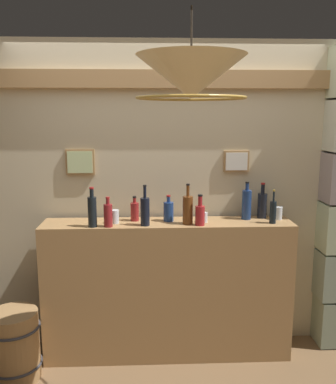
# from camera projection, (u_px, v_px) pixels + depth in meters

# --- Properties ---
(panelled_rear_partition) EXTENTS (3.17, 0.15, 2.54)m
(panelled_rear_partition) POSITION_uv_depth(u_px,v_px,m) (166.00, 190.00, 3.49)
(panelled_rear_partition) COLOR beige
(panelled_rear_partition) RESTS_ON ground
(bar_shelf_unit) EXTENTS (1.97, 0.35, 1.12)m
(bar_shelf_unit) POSITION_uv_depth(u_px,v_px,m) (168.00, 289.00, 3.38)
(bar_shelf_unit) COLOR #9E7547
(bar_shelf_unit) RESTS_ON ground
(liquor_bottle_bourbon) EXTENTS (0.08, 0.08, 0.21)m
(liquor_bottle_bourbon) POSITION_uv_depth(u_px,v_px,m) (169.00, 211.00, 3.30)
(liquor_bottle_bourbon) COLOR navy
(liquor_bottle_bourbon) RESTS_ON bar_shelf_unit
(liquor_bottle_brandy) EXTENTS (0.07, 0.07, 0.20)m
(liquor_bottle_brandy) POSITION_uv_depth(u_px,v_px,m) (135.00, 211.00, 3.31)
(liquor_bottle_brandy) COLOR maroon
(liquor_bottle_brandy) RESTS_ON bar_shelf_unit
(liquor_bottle_vodka) EXTENTS (0.08, 0.08, 0.31)m
(liquor_bottle_vodka) POSITION_uv_depth(u_px,v_px,m) (247.00, 204.00, 3.36)
(liquor_bottle_vodka) COLOR navy
(liquor_bottle_vodka) RESTS_ON bar_shelf_unit
(liquor_bottle_whiskey) EXTENTS (0.07, 0.07, 0.31)m
(liquor_bottle_whiskey) POSITION_uv_depth(u_px,v_px,m) (145.00, 211.00, 3.16)
(liquor_bottle_whiskey) COLOR black
(liquor_bottle_whiskey) RESTS_ON bar_shelf_unit
(liquor_bottle_amaro) EXTENTS (0.05, 0.05, 0.26)m
(liquor_bottle_amaro) POSITION_uv_depth(u_px,v_px,m) (273.00, 212.00, 3.23)
(liquor_bottle_amaro) COLOR black
(liquor_bottle_amaro) RESTS_ON bar_shelf_unit
(liquor_bottle_mezcal) EXTENTS (0.07, 0.07, 0.24)m
(liquor_bottle_mezcal) POSITION_uv_depth(u_px,v_px,m) (200.00, 214.00, 3.18)
(liquor_bottle_mezcal) COLOR maroon
(liquor_bottle_mezcal) RESTS_ON bar_shelf_unit
(liquor_bottle_gin) EXTENTS (0.07, 0.07, 0.30)m
(liquor_bottle_gin) POSITION_uv_depth(u_px,v_px,m) (92.00, 211.00, 3.12)
(liquor_bottle_gin) COLOR black
(liquor_bottle_gin) RESTS_ON bar_shelf_unit
(liquor_bottle_tequila) EXTENTS (0.08, 0.08, 0.31)m
(liquor_bottle_tequila) POSITION_uv_depth(u_px,v_px,m) (188.00, 209.00, 3.21)
(liquor_bottle_tequila) COLOR brown
(liquor_bottle_tequila) RESTS_ON bar_shelf_unit
(liquor_bottle_port) EXTENTS (0.08, 0.08, 0.29)m
(liquor_bottle_port) POSITION_uv_depth(u_px,v_px,m) (262.00, 205.00, 3.40)
(liquor_bottle_port) COLOR black
(liquor_bottle_port) RESTS_ON bar_shelf_unit
(liquor_bottle_vermouth) EXTENTS (0.07, 0.07, 0.23)m
(liquor_bottle_vermouth) POSITION_uv_depth(u_px,v_px,m) (108.00, 215.00, 3.13)
(liquor_bottle_vermouth) COLOR maroon
(liquor_bottle_vermouth) RESTS_ON bar_shelf_unit
(glass_tumbler_rocks) EXTENTS (0.07, 0.07, 0.10)m
(glass_tumbler_rocks) POSITION_uv_depth(u_px,v_px,m) (115.00, 217.00, 3.24)
(glass_tumbler_rocks) COLOR silver
(glass_tumbler_rocks) RESTS_ON bar_shelf_unit
(glass_tumbler_highball) EXTENTS (0.06, 0.06, 0.08)m
(glass_tumbler_highball) POSITION_uv_depth(u_px,v_px,m) (204.00, 217.00, 3.27)
(glass_tumbler_highball) COLOR silver
(glass_tumbler_highball) RESTS_ON bar_shelf_unit
(glass_tumbler_shot) EXTENTS (0.07, 0.07, 0.10)m
(glass_tumbler_shot) POSITION_uv_depth(u_px,v_px,m) (278.00, 213.00, 3.36)
(glass_tumbler_shot) COLOR silver
(glass_tumbler_shot) RESTS_ON bar_shelf_unit
(pendant_lamp) EXTENTS (0.61, 0.61, 0.49)m
(pendant_lamp) POSITION_uv_depth(u_px,v_px,m) (191.00, 78.00, 2.28)
(pendant_lamp) COLOR beige
(wooden_barrel) EXTENTS (0.39, 0.39, 0.53)m
(wooden_barrel) POSITION_uv_depth(u_px,v_px,m) (14.00, 346.00, 3.11)
(wooden_barrel) COLOR #9E7547
(wooden_barrel) RESTS_ON ground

